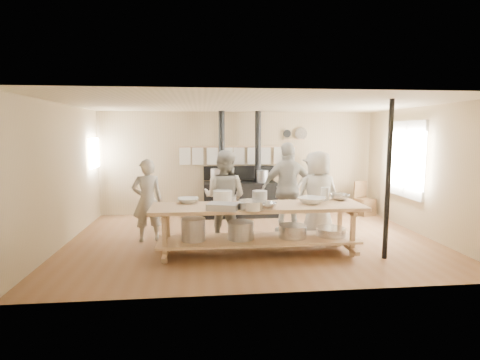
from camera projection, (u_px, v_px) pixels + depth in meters
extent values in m
plane|color=brown|center=(251.00, 239.00, 7.33)|extent=(7.00, 7.00, 0.00)
plane|color=tan|center=(239.00, 163.00, 9.63)|extent=(7.00, 0.00, 7.00)
plane|color=tan|center=(278.00, 194.00, 4.70)|extent=(7.00, 0.00, 7.00)
plane|color=tan|center=(61.00, 175.00, 6.81)|extent=(0.00, 5.00, 5.00)
plane|color=tan|center=(424.00, 171.00, 7.52)|extent=(0.00, 5.00, 5.00)
plane|color=beige|center=(252.00, 104.00, 7.00)|extent=(7.00, 7.00, 0.00)
cube|color=beige|center=(407.00, 159.00, 8.09)|extent=(0.06, 1.35, 1.65)
plane|color=white|center=(405.00, 159.00, 8.08)|extent=(0.00, 1.50, 1.50)
cube|color=beige|center=(404.00, 159.00, 8.08)|extent=(0.02, 0.03, 1.50)
plane|color=white|center=(94.00, 153.00, 8.75)|extent=(0.00, 0.90, 0.90)
cube|color=black|center=(240.00, 199.00, 9.35)|extent=(1.80, 0.70, 0.85)
cube|color=black|center=(240.00, 214.00, 9.39)|extent=(1.90, 0.75, 0.10)
cube|color=black|center=(239.00, 173.00, 9.56)|extent=(1.80, 0.12, 0.35)
cylinder|color=black|center=(222.00, 147.00, 9.19)|extent=(0.15, 0.15, 1.75)
cylinder|color=black|center=(258.00, 147.00, 9.28)|extent=(0.15, 0.15, 1.75)
cylinder|color=#B2B2B7|center=(218.00, 176.00, 9.22)|extent=(0.36, 0.36, 0.34)
cylinder|color=gray|center=(262.00, 176.00, 9.28)|extent=(0.30, 0.30, 0.30)
cylinder|color=tan|center=(239.00, 147.00, 9.48)|extent=(3.00, 0.04, 0.04)
cube|color=beige|center=(185.00, 156.00, 9.37)|extent=(0.28, 0.01, 0.46)
cube|color=beige|center=(199.00, 156.00, 9.40)|extent=(0.28, 0.01, 0.46)
cube|color=beige|center=(212.00, 156.00, 9.44)|extent=(0.28, 0.01, 0.46)
cube|color=beige|center=(226.00, 155.00, 9.47)|extent=(0.28, 0.01, 0.46)
cube|color=beige|center=(239.00, 155.00, 9.51)|extent=(0.28, 0.01, 0.46)
cube|color=beige|center=(252.00, 155.00, 9.54)|extent=(0.28, 0.01, 0.46)
cube|color=beige|center=(265.00, 155.00, 9.58)|extent=(0.28, 0.01, 0.46)
cube|color=beige|center=(278.00, 155.00, 9.61)|extent=(0.28, 0.01, 0.46)
cube|color=beige|center=(291.00, 155.00, 9.65)|extent=(0.28, 0.01, 0.46)
cube|color=tan|center=(293.00, 139.00, 9.62)|extent=(0.50, 0.14, 0.03)
cylinder|color=black|center=(287.00, 134.00, 9.61)|extent=(0.20, 0.04, 0.20)
cylinder|color=silver|center=(301.00, 134.00, 9.64)|extent=(0.32, 0.03, 0.32)
cube|color=tan|center=(258.00, 207.00, 6.34)|extent=(3.60, 0.90, 0.06)
cube|color=tan|center=(258.00, 240.00, 6.41)|extent=(3.40, 0.80, 0.04)
cube|color=tan|center=(258.00, 242.00, 6.41)|extent=(3.30, 0.06, 0.06)
cube|color=tan|center=(165.00, 237.00, 5.93)|extent=(0.07, 0.07, 0.85)
cube|color=tan|center=(168.00, 228.00, 6.52)|extent=(0.07, 0.07, 0.85)
cube|color=tan|center=(353.00, 232.00, 6.25)|extent=(0.07, 0.07, 0.85)
cube|color=tan|center=(339.00, 223.00, 6.84)|extent=(0.07, 0.07, 0.85)
cylinder|color=#B2B2B7|center=(193.00, 229.00, 6.27)|extent=(0.40, 0.40, 0.38)
cylinder|color=gray|center=(241.00, 230.00, 6.36)|extent=(0.44, 0.44, 0.30)
cylinder|color=silver|center=(293.00, 231.00, 6.45)|extent=(0.48, 0.48, 0.22)
cylinder|color=silver|center=(332.00, 232.00, 6.53)|extent=(0.52, 0.52, 0.14)
cylinder|color=black|center=(388.00, 181.00, 6.04)|extent=(0.08, 0.08, 2.60)
imported|color=#B4AD9F|center=(147.00, 200.00, 7.11)|extent=(0.65, 0.51, 1.58)
imported|color=#B4AD9F|center=(224.00, 197.00, 6.96)|extent=(1.05, 0.97, 1.75)
imported|color=#B4AD9F|center=(318.00, 196.00, 7.18)|extent=(0.90, 0.63, 1.73)
imported|color=#B4AD9F|center=(288.00, 189.00, 7.58)|extent=(1.14, 0.55, 1.89)
imported|color=#B4AD9F|center=(314.00, 184.00, 9.34)|extent=(1.15, 0.86, 1.59)
cube|color=brown|center=(365.00, 207.00, 9.46)|extent=(0.50, 0.50, 0.42)
cube|color=brown|center=(360.00, 190.00, 9.58)|extent=(0.39, 0.16, 0.47)
imported|color=white|center=(188.00, 200.00, 6.53)|extent=(0.37, 0.37, 0.09)
imported|color=silver|center=(267.00, 206.00, 6.01)|extent=(0.47, 0.47, 0.10)
imported|color=white|center=(312.00, 200.00, 6.47)|extent=(0.63, 0.63, 0.11)
imported|color=silver|center=(340.00, 197.00, 6.81)|extent=(0.35, 0.35, 0.11)
cube|color=#B2B2B7|center=(223.00, 207.00, 5.94)|extent=(0.55, 0.45, 0.11)
cylinder|color=silver|center=(252.00, 205.00, 6.00)|extent=(0.55, 0.55, 0.14)
cylinder|color=gray|center=(260.00, 198.00, 6.39)|extent=(0.26, 0.26, 0.24)
cylinder|color=white|center=(223.00, 196.00, 6.59)|extent=(0.34, 0.34, 0.21)
cylinder|color=white|center=(325.00, 194.00, 6.77)|extent=(0.19, 0.19, 0.24)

